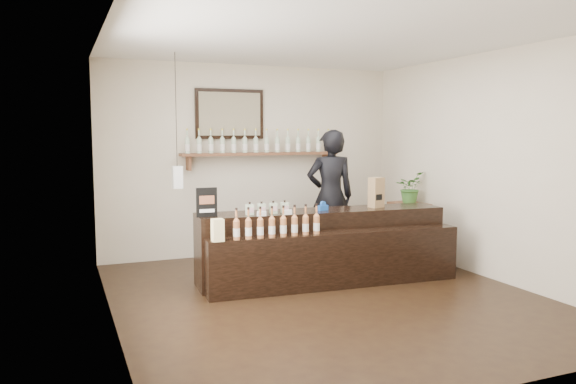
# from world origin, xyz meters

# --- Properties ---
(ground) EXTENTS (5.00, 5.00, 0.00)m
(ground) POSITION_xyz_m (0.00, 0.00, 0.00)
(ground) COLOR black
(ground) RESTS_ON ground
(room_shell) EXTENTS (5.00, 5.00, 5.00)m
(room_shell) POSITION_xyz_m (0.00, 0.00, 1.70)
(room_shell) COLOR beige
(room_shell) RESTS_ON ground
(back_wall_decor) EXTENTS (2.66, 0.96, 1.69)m
(back_wall_decor) POSITION_xyz_m (-0.14, 2.37, 1.75)
(back_wall_decor) COLOR brown
(back_wall_decor) RESTS_ON ground
(counter) EXTENTS (3.12, 1.01, 1.01)m
(counter) POSITION_xyz_m (0.29, 0.58, 0.41)
(counter) COLOR black
(counter) RESTS_ON ground
(promo_sign) EXTENTS (0.24, 0.03, 0.33)m
(promo_sign) POSITION_xyz_m (-1.16, 0.68, 1.03)
(promo_sign) COLOR black
(promo_sign) RESTS_ON counter
(paper_bag) EXTENTS (0.20, 0.17, 0.38)m
(paper_bag) POSITION_xyz_m (1.04, 0.66, 1.05)
(paper_bag) COLOR olive
(paper_bag) RESTS_ON counter
(tape_dispenser) EXTENTS (0.14, 0.09, 0.11)m
(tape_dispenser) POSITION_xyz_m (0.29, 0.67, 0.91)
(tape_dispenser) COLOR #184FAE
(tape_dispenser) RESTS_ON counter
(side_cabinet) EXTENTS (0.42, 0.56, 0.80)m
(side_cabinet) POSITION_xyz_m (2.00, 1.33, 0.40)
(side_cabinet) COLOR brown
(side_cabinet) RESTS_ON ground
(potted_plant) EXTENTS (0.53, 0.52, 0.45)m
(potted_plant) POSITION_xyz_m (2.00, 1.33, 1.02)
(potted_plant) COLOR #3A702C
(potted_plant) RESTS_ON side_cabinet
(shopkeeper) EXTENTS (0.84, 0.64, 2.09)m
(shopkeeper) POSITION_xyz_m (0.83, 1.55, 1.05)
(shopkeeper) COLOR black
(shopkeeper) RESTS_ON ground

